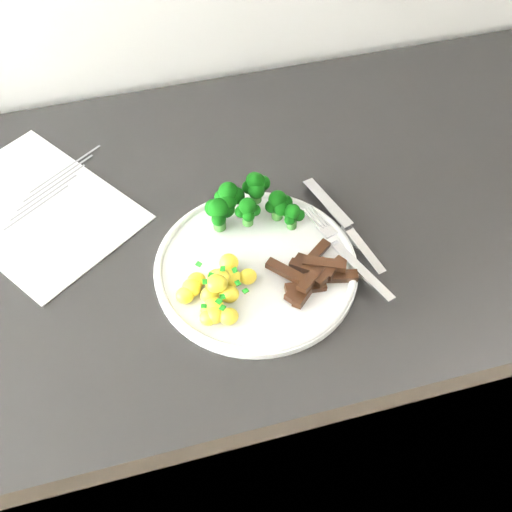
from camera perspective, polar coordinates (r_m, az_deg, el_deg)
name	(u,v)px	position (r m, az deg, el deg)	size (l,w,h in m)	color
counter	(249,377)	(1.29, -0.60, -10.57)	(2.48, 0.62, 0.93)	black
recipe_paper	(36,209)	(0.96, -18.68, 3.95)	(0.32, 0.34, 0.00)	white
plate	(256,267)	(0.84, 0.00, -0.96)	(0.26, 0.26, 0.02)	white
broccoli	(249,201)	(0.86, -0.60, 4.80)	(0.13, 0.09, 0.06)	#2C6222
potatoes	(215,290)	(0.80, -3.58, -2.96)	(0.11, 0.10, 0.04)	#FFDE4B
beef_strips	(313,274)	(0.82, 5.04, -1.60)	(0.11, 0.10, 0.03)	black
fork	(349,256)	(0.84, 8.17, -0.02)	(0.06, 0.18, 0.02)	silver
knife	(353,236)	(0.88, 8.47, 1.75)	(0.06, 0.18, 0.02)	silver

